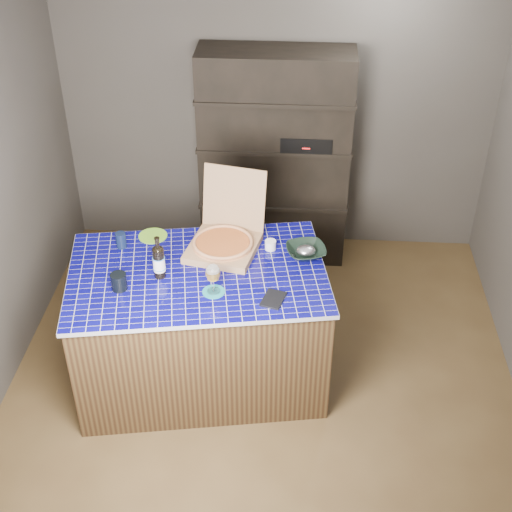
# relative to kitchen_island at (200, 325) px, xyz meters

# --- Properties ---
(room) EXTENTS (3.50, 3.50, 3.50)m
(room) POSITION_rel_kitchen_island_xyz_m (0.42, 0.03, 0.80)
(room) COLOR brown
(room) RESTS_ON ground
(shelving_unit) EXTENTS (1.20, 0.41, 1.80)m
(shelving_unit) POSITION_rel_kitchen_island_xyz_m (0.43, 1.56, 0.45)
(shelving_unit) COLOR black
(shelving_unit) RESTS_ON floor
(kitchen_island) EXTENTS (1.78, 1.29, 0.90)m
(kitchen_island) POSITION_rel_kitchen_island_xyz_m (0.00, 0.00, 0.00)
(kitchen_island) COLOR #4C381E
(kitchen_island) RESTS_ON floor
(pizza_box) EXTENTS (0.53, 0.61, 0.47)m
(pizza_box) POSITION_rel_kitchen_island_xyz_m (0.15, 0.27, 0.51)
(pizza_box) COLOR #9C7450
(pizza_box) RESTS_ON kitchen_island
(mead_bottle) EXTENTS (0.08, 0.08, 0.29)m
(mead_bottle) POSITION_rel_kitchen_island_xyz_m (-0.23, -0.06, 0.56)
(mead_bottle) COLOR black
(mead_bottle) RESTS_ON kitchen_island
(teal_trivet) EXTENTS (0.14, 0.14, 0.01)m
(teal_trivet) POSITION_rel_kitchen_island_xyz_m (0.13, -0.20, 0.45)
(teal_trivet) COLOR teal
(teal_trivet) RESTS_ON kitchen_island
(wine_glass) EXTENTS (0.09, 0.09, 0.20)m
(wine_glass) POSITION_rel_kitchen_island_xyz_m (0.13, -0.20, 0.59)
(wine_glass) COLOR white
(wine_glass) RESTS_ON teal_trivet
(tumbler) EXTENTS (0.10, 0.10, 0.11)m
(tumbler) POSITION_rel_kitchen_island_xyz_m (-0.45, -0.21, 0.50)
(tumbler) COLOR black
(tumbler) RESTS_ON kitchen_island
(dvd_case) EXTENTS (0.16, 0.20, 0.01)m
(dvd_case) POSITION_rel_kitchen_island_xyz_m (0.50, -0.25, 0.45)
(dvd_case) COLOR black
(dvd_case) RESTS_ON kitchen_island
(bowl) EXTENTS (0.31, 0.31, 0.06)m
(bowl) POSITION_rel_kitchen_island_xyz_m (0.69, 0.23, 0.48)
(bowl) COLOR black
(bowl) RESTS_ON kitchen_island
(foil_contents) EXTENTS (0.13, 0.11, 0.06)m
(foil_contents) POSITION_rel_kitchen_island_xyz_m (0.69, 0.23, 0.49)
(foil_contents) COLOR #ABACB6
(foil_contents) RESTS_ON bowl
(white_jar) EXTENTS (0.07, 0.07, 0.06)m
(white_jar) POSITION_rel_kitchen_island_xyz_m (0.45, 0.29, 0.48)
(white_jar) COLOR white
(white_jar) RESTS_ON kitchen_island
(navy_cup) EXTENTS (0.07, 0.07, 0.11)m
(navy_cup) POSITION_rel_kitchen_island_xyz_m (-0.54, 0.24, 0.50)
(navy_cup) COLOR black
(navy_cup) RESTS_ON kitchen_island
(green_trivet) EXTENTS (0.20, 0.20, 0.01)m
(green_trivet) POSITION_rel_kitchen_island_xyz_m (-0.36, 0.38, 0.45)
(green_trivet) COLOR #77C62A
(green_trivet) RESTS_ON kitchen_island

